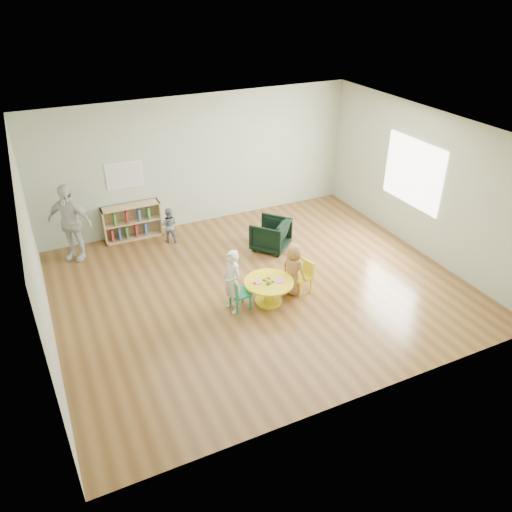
# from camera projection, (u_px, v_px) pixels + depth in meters

# --- Properties ---
(room) EXTENTS (7.10, 7.00, 2.80)m
(room) POSITION_uv_depth(u_px,v_px,m) (260.00, 188.00, 8.06)
(room) COLOR brown
(room) RESTS_ON ground
(activity_table) EXTENTS (0.84, 0.84, 0.46)m
(activity_table) POSITION_uv_depth(u_px,v_px,m) (269.00, 288.00, 8.43)
(activity_table) COLOR yellow
(activity_table) RESTS_ON ground
(kid_chair_left) EXTENTS (0.34, 0.34, 0.58)m
(kid_chair_left) POSITION_uv_depth(u_px,v_px,m) (238.00, 293.00, 8.25)
(kid_chair_left) COLOR #178259
(kid_chair_left) RESTS_ON ground
(kid_chair_right) EXTENTS (0.37, 0.37, 0.59)m
(kid_chair_right) POSITION_uv_depth(u_px,v_px,m) (303.00, 275.00, 8.72)
(kid_chair_right) COLOR yellow
(kid_chair_right) RESTS_ON ground
(bookshelf) EXTENTS (1.20, 0.30, 0.75)m
(bookshelf) POSITION_uv_depth(u_px,v_px,m) (131.00, 222.00, 10.46)
(bookshelf) COLOR tan
(bookshelf) RESTS_ON ground
(alphabet_poster) EXTENTS (0.74, 0.01, 0.54)m
(alphabet_poster) POSITION_uv_depth(u_px,v_px,m) (124.00, 175.00, 10.07)
(alphabet_poster) COLOR white
(alphabet_poster) RESTS_ON ground
(armchair) EXTENTS (0.96, 0.96, 0.63)m
(armchair) POSITION_uv_depth(u_px,v_px,m) (271.00, 235.00, 10.06)
(armchair) COLOR black
(armchair) RESTS_ON ground
(child_left) EXTENTS (0.34, 0.45, 1.11)m
(child_left) POSITION_uv_depth(u_px,v_px,m) (232.00, 282.00, 8.11)
(child_left) COLOR white
(child_left) RESTS_ON ground
(child_right) EXTENTS (0.45, 0.54, 0.96)m
(child_right) POSITION_uv_depth(u_px,v_px,m) (293.00, 269.00, 8.59)
(child_right) COLOR #FFAF1C
(child_right) RESTS_ON ground
(toddler) EXTENTS (0.46, 0.43, 0.75)m
(toddler) POSITION_uv_depth(u_px,v_px,m) (169.00, 225.00, 10.30)
(toddler) COLOR #19213F
(toddler) RESTS_ON ground
(adult_caretaker) EXTENTS (0.95, 0.85, 1.55)m
(adult_caretaker) POSITION_uv_depth(u_px,v_px,m) (70.00, 223.00, 9.50)
(adult_caretaker) COLOR silver
(adult_caretaker) RESTS_ON ground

